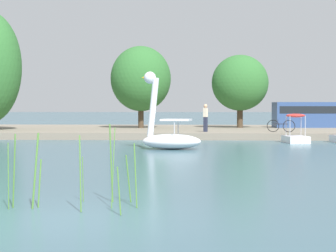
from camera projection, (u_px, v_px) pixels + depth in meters
name	position (u px, v px, depth m)	size (l,w,h in m)	color
ground_plane	(58.00, 220.00, 9.60)	(670.15, 670.15, 0.00)	#385966
shore_bank_far	(165.00, 131.00, 43.35)	(111.84, 18.49, 0.40)	slate
swan_boat	(169.00, 134.00, 26.46)	(2.82, 1.73, 3.49)	white
pedal_boat_red	(296.00, 134.00, 31.47)	(1.28, 2.04, 1.56)	white
tree_broadleaf_behind_dock	(141.00, 79.00, 43.57)	(6.24, 6.23, 6.05)	#423323
tree_sapling_by_fence	(240.00, 83.00, 44.15)	(4.58, 4.23, 5.45)	#423323
person_on_path	(205.00, 117.00, 36.25)	(0.30, 0.30, 1.70)	#23283D
bicycle_parked	(281.00, 126.00, 35.78)	(1.66, 0.44, 0.75)	black
parked_van	(305.00, 114.00, 44.64)	(4.90, 2.24, 1.92)	navy
reed_clump_foreground	(52.00, 173.00, 10.78)	(3.17, 1.51, 1.52)	#4C7F33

